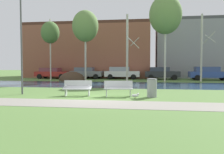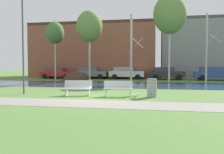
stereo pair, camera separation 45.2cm
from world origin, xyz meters
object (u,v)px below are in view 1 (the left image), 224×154
trash_bin (152,88)px  streetlamp (21,29)px  parked_hatch_third_white (122,73)px  bench_left (78,87)px  parked_wagon_fourth_dark (162,73)px  parked_suv_fifth_blue (209,73)px  seagull (135,95)px  parked_van_nearest_red (52,73)px  bench_right (118,88)px  parked_sedan_second_grey (86,73)px

trash_bin → streetlamp: size_ratio=0.17×
streetlamp → parked_hatch_third_white: 17.54m
bench_left → parked_wagon_fourth_dark: bearing=71.6°
trash_bin → parked_suv_fifth_blue: size_ratio=0.21×
seagull → parked_suv_fifth_blue: parked_suv_fifth_blue is taller
parked_van_nearest_red → bench_right: bearing=-57.1°
parked_wagon_fourth_dark → parked_suv_fifth_blue: (5.39, -0.76, 0.02)m
seagull → parked_hatch_third_white: 17.59m
bench_right → parked_van_nearest_red: 19.74m
streetlamp → parked_hatch_third_white: bearing=76.1°
bench_left → bench_right: 2.34m
bench_right → seagull: bearing=-24.6°
bench_left → parked_suv_fifth_blue: (10.99, 16.06, 0.35)m
bench_right → bench_left: bearing=180.0°
bench_left → parked_sedan_second_grey: (-3.96, 17.05, 0.31)m
parked_van_nearest_red → parked_suv_fifth_blue: size_ratio=0.94×
bench_left → parked_suv_fifth_blue: size_ratio=0.35×
seagull → streetlamp: streetlamp is taller
parked_hatch_third_white → parked_suv_fifth_blue: size_ratio=0.92×
trash_bin → parked_van_nearest_red: (-12.57, 16.54, 0.23)m
parked_hatch_third_white → parked_van_nearest_red: bearing=-177.6°
trash_bin → parked_sedan_second_grey: size_ratio=0.24×
parked_sedan_second_grey → parked_hatch_third_white: parked_hatch_third_white is taller
bench_right → parked_suv_fifth_blue: (8.65, 16.06, 0.35)m
bench_left → trash_bin: size_ratio=1.64×
trash_bin → streetlamp: bearing=178.9°
parked_sedan_second_grey → seagull: bearing=-67.5°
bench_right → parked_hatch_third_white: parked_hatch_third_white is taller
trash_bin → seagull: (-0.87, -0.47, -0.39)m
trash_bin → streetlamp: (-7.66, 0.15, 3.38)m
parked_suv_fifth_blue → parked_sedan_second_grey: bearing=176.2°
streetlamp → bench_left: bearing=-3.0°
parked_sedan_second_grey → parked_suv_fifth_blue: 14.98m
bench_right → parked_sedan_second_grey: bearing=110.3°
parked_van_nearest_red → parked_suv_fifth_blue: (19.38, -0.50, 0.07)m
parked_sedan_second_grey → parked_hatch_third_white: size_ratio=0.95×
bench_left → parked_wagon_fourth_dark: 17.74m
bench_left → bench_right: (2.34, 0.00, 0.00)m
seagull → parked_hatch_third_white: bearing=98.6°
streetlamp → parked_suv_fifth_blue: (14.48, 15.88, -3.08)m
trash_bin → parked_van_nearest_red: 20.77m
bench_left → parked_van_nearest_red: 18.57m
streetlamp → parked_wagon_fourth_dark: size_ratio=1.43×
bench_right → streetlamp: streetlamp is taller
parked_van_nearest_red → parked_sedan_second_grey: bearing=6.3°
parked_suv_fifth_blue → bench_left: bearing=-124.4°
streetlamp → parked_wagon_fourth_dark: 19.22m
bench_left → parked_hatch_third_white: parked_hatch_third_white is taller
bench_left → parked_hatch_third_white: (0.67, 16.94, 0.34)m
trash_bin → parked_hatch_third_white: size_ratio=0.23×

